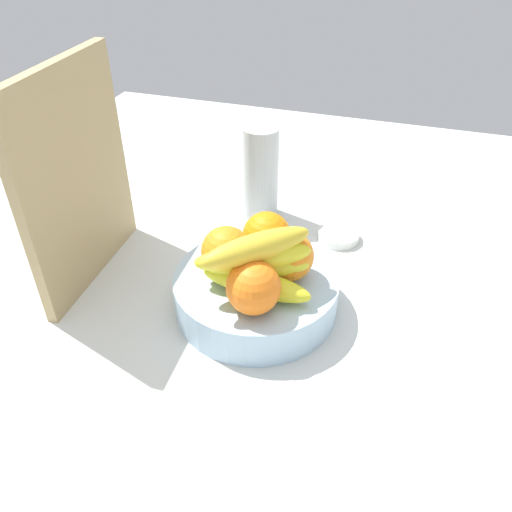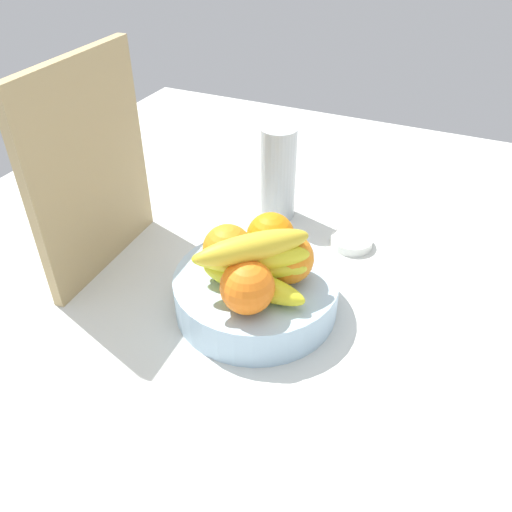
% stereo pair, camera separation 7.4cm
% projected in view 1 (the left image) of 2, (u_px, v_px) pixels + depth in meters
% --- Properties ---
extents(ground_plane, '(1.80, 1.40, 0.03)m').
position_uv_depth(ground_plane, '(233.00, 326.00, 0.82)').
color(ground_plane, silver).
extents(fruit_bowl, '(0.26, 0.26, 0.06)m').
position_uv_depth(fruit_bowl, '(256.00, 292.00, 0.82)').
color(fruit_bowl, '#AACAE1').
rests_on(fruit_bowl, ground_plane).
extents(orange_front_left, '(0.08, 0.08, 0.08)m').
position_uv_depth(orange_front_left, '(267.00, 236.00, 0.82)').
color(orange_front_left, orange).
rests_on(orange_front_left, fruit_bowl).
extents(orange_front_right, '(0.08, 0.08, 0.08)m').
position_uv_depth(orange_front_right, '(226.00, 251.00, 0.79)').
color(orange_front_right, orange).
rests_on(orange_front_right, fruit_bowl).
extents(orange_center, '(0.08, 0.08, 0.08)m').
position_uv_depth(orange_center, '(253.00, 288.00, 0.72)').
color(orange_center, orange).
rests_on(orange_center, fruit_bowl).
extents(orange_back_left, '(0.08, 0.08, 0.08)m').
position_uv_depth(orange_back_left, '(288.00, 256.00, 0.78)').
color(orange_back_left, orange).
rests_on(orange_back_left, fruit_bowl).
extents(banana_bunch, '(0.15, 0.19, 0.11)m').
position_uv_depth(banana_bunch, '(254.00, 263.00, 0.74)').
color(banana_bunch, yellow).
rests_on(banana_bunch, fruit_bowl).
extents(cutting_board, '(0.28, 0.03, 0.36)m').
position_uv_depth(cutting_board, '(76.00, 180.00, 0.81)').
color(cutting_board, tan).
rests_on(cutting_board, ground_plane).
extents(thermos_tumbler, '(0.07, 0.07, 0.19)m').
position_uv_depth(thermos_tumbler, '(261.00, 173.00, 1.01)').
color(thermos_tumbler, silver).
rests_on(thermos_tumbler, ground_plane).
extents(jar_lid, '(0.08, 0.08, 0.02)m').
position_uv_depth(jar_lid, '(339.00, 236.00, 0.99)').
color(jar_lid, white).
rests_on(jar_lid, ground_plane).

